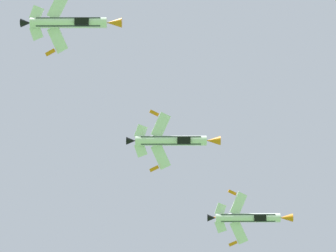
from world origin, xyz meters
The scene contains 3 objects.
fighter_jet_left_wing centered at (33.98, 43.40, 95.13)m, with size 15.35×9.34×5.42m.
fighter_jet_right_wing centered at (14.22, 32.16, 91.45)m, with size 15.35×9.38×5.36m.
fighter_jet_left_outer centered at (-7.97, 19.44, 92.79)m, with size 15.35×9.44×5.28m.
Camera 1 is at (-1.49, -6.44, 1.86)m, focal length 62.62 mm.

